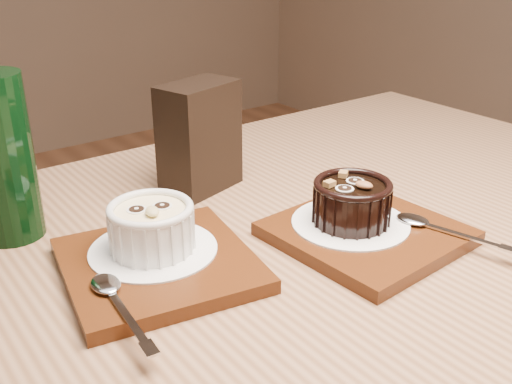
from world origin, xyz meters
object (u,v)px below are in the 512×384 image
Objects in this scene: tray_right at (366,233)px; ramekin_dark at (352,200)px; table at (291,325)px; ramekin_white at (151,225)px; tray_left at (159,265)px; condiment_stand at (199,137)px.

ramekin_dark is (-0.01, 0.02, 0.04)m from tray_right.
tray_right is 2.10× the size of ramekin_dark.
ramekin_white is at bearing 149.58° from table.
tray_left reaches higher than table.
tray_left is at bearing -133.93° from condiment_stand.
condiment_stand is at bearing 106.38° from tray_right.
condiment_stand is at bearing 84.99° from table.
condiment_stand reaches higher than table.
table is at bearing -12.56° from ramekin_white.
ramekin_dark is (0.08, -0.01, 0.13)m from table.
ramekin_white is 0.23m from tray_right.
ramekin_white reaches higher than table.
ramekin_white is at bearing 155.56° from tray_right.
condiment_stand is (0.14, 0.14, 0.03)m from ramekin_white.
ramekin_white is 0.20m from condiment_stand.
ramekin_white is (0.00, 0.02, 0.04)m from tray_left.
ramekin_white is at bearing 140.08° from ramekin_dark.
condiment_stand is (0.02, 0.21, 0.16)m from table.
tray_left is 0.04m from ramekin_white.
condiment_stand reaches higher than tray_right.
tray_right is at bearing -83.22° from ramekin_dark.
tray_left is 2.10× the size of ramekin_dark.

